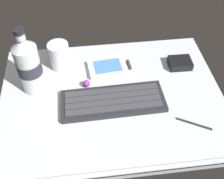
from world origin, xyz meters
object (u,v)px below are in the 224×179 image
Objects in this scene: keyboard at (113,101)px; water_bottle at (29,65)px; handheld_device at (110,67)px; stylus_pen at (194,123)px; juice_cup at (60,57)px; charger_block at (180,63)px; trackball_mouse at (86,84)px.

water_bottle reaches higher than keyboard.
stylus_pen is at bearing -50.24° from handheld_device.
juice_cup reaches higher than keyboard.
handheld_device reaches higher than stylus_pen.
water_bottle reaches higher than charger_block.
handheld_device is at bearing -12.58° from juice_cup.
water_bottle is 2.97× the size of charger_block.
water_bottle is 17.12cm from trackball_mouse.
handheld_device is 6.03× the size of trackball_mouse.
charger_block is at bearing -3.00° from handheld_device.
handheld_device is at bearing 40.38° from trackball_mouse.
handheld_device is 10.06cm from trackball_mouse.
charger_block is 22.71cm from stylus_pen.
trackball_mouse is at bearing -169.90° from charger_block.
stylus_pen is at bearing -37.81° from juice_cup.
keyboard is 13.28× the size of trackball_mouse.
juice_cup is at bearing 173.06° from charger_block.
juice_cup reaches higher than handheld_device.
stylus_pen is (27.39, -17.20, -0.75)cm from trackball_mouse.
stylus_pen is (19.73, -23.72, -0.38)cm from handheld_device.
juice_cup is 1.21× the size of charger_block.
handheld_device is at bearing 159.04° from stylus_pen.
juice_cup is at bearing 171.47° from stylus_pen.
juice_cup is 0.89× the size of stylus_pen.
keyboard is 2.20× the size of handheld_device.
charger_block is (37.54, -4.57, -2.71)cm from juice_cup.
water_bottle is 2.19× the size of stylus_pen.
handheld_device is 30.85cm from stylus_pen.
charger_block reaches higher than stylus_pen.
charger_block is at bearing 5.25° from water_bottle.
water_bottle is at bearing -174.75° from charger_block.
trackball_mouse is (-7.66, -6.51, 0.37)cm from handheld_device.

